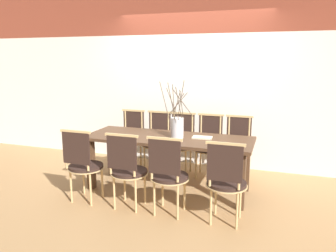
{
  "coord_description": "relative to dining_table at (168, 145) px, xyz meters",
  "views": [
    {
      "loc": [
        1.38,
        -4.04,
        1.77
      ],
      "look_at": [
        0.0,
        0.0,
        0.89
      ],
      "focal_mm": 35.0,
      "sensor_mm": 36.0,
      "label": 1
    }
  ],
  "objects": [
    {
      "name": "ground_plane",
      "position": [
        0.0,
        0.0,
        -0.64
      ],
      "size": [
        16.0,
        16.0,
        0.0
      ],
      "primitive_type": "plane",
      "color": "#A87F51"
    },
    {
      "name": "wall_rear",
      "position": [
        0.0,
        1.26,
        0.96
      ],
      "size": [
        12.0,
        0.06,
        3.2
      ],
      "color": "silver",
      "rests_on": "ground_plane"
    },
    {
      "name": "dining_table",
      "position": [
        0.0,
        0.0,
        0.0
      ],
      "size": [
        2.25,
        0.82,
        0.74
      ],
      "color": "#4C3321",
      "rests_on": "ground_plane"
    },
    {
      "name": "chair_near_leftend",
      "position": [
        -0.86,
        -0.71,
        -0.13
      ],
      "size": [
        0.45,
        0.45,
        0.95
      ],
      "color": "black",
      "rests_on": "ground_plane"
    },
    {
      "name": "chair_near_left",
      "position": [
        -0.26,
        -0.71,
        -0.13
      ],
      "size": [
        0.45,
        0.45,
        0.95
      ],
      "color": "black",
      "rests_on": "ground_plane"
    },
    {
      "name": "chair_near_center",
      "position": [
        0.25,
        -0.71,
        -0.13
      ],
      "size": [
        0.45,
        0.45,
        0.95
      ],
      "color": "black",
      "rests_on": "ground_plane"
    },
    {
      "name": "chair_near_right",
      "position": [
        0.9,
        -0.71,
        -0.13
      ],
      "size": [
        0.45,
        0.45,
        0.95
      ],
      "color": "black",
      "rests_on": "ground_plane"
    },
    {
      "name": "chair_far_leftend",
      "position": [
        -0.9,
        0.71,
        -0.13
      ],
      "size": [
        0.45,
        0.45,
        0.95
      ],
      "rotation": [
        0.0,
        0.0,
        3.14
      ],
      "color": "black",
      "rests_on": "ground_plane"
    },
    {
      "name": "chair_far_left",
      "position": [
        -0.43,
        0.71,
        -0.13
      ],
      "size": [
        0.45,
        0.45,
        0.95
      ],
      "rotation": [
        0.0,
        0.0,
        3.14
      ],
      "color": "black",
      "rests_on": "ground_plane"
    },
    {
      "name": "chair_far_center",
      "position": [
        -0.03,
        0.71,
        -0.13
      ],
      "size": [
        0.45,
        0.45,
        0.95
      ],
      "rotation": [
        0.0,
        0.0,
        3.14
      ],
      "color": "black",
      "rests_on": "ground_plane"
    },
    {
      "name": "chair_far_right",
      "position": [
        0.41,
        0.71,
        -0.13
      ],
      "size": [
        0.45,
        0.45,
        0.95
      ],
      "rotation": [
        0.0,
        0.0,
        3.14
      ],
      "color": "black",
      "rests_on": "ground_plane"
    },
    {
      "name": "chair_far_rightend",
      "position": [
        0.84,
        0.71,
        -0.13
      ],
      "size": [
        0.45,
        0.45,
        0.95
      ],
      "rotation": [
        0.0,
        0.0,
        3.14
      ],
      "color": "black",
      "rests_on": "ground_plane"
    },
    {
      "name": "vase_centerpiece",
      "position": [
        0.13,
        -0.0,
        0.26
      ],
      "size": [
        0.5,
        0.42,
        0.76
      ],
      "color": "silver",
      "rests_on": "dining_table"
    },
    {
      "name": "book_stack",
      "position": [
        0.45,
        0.08,
        0.12
      ],
      "size": [
        0.27,
        0.16,
        0.02
      ],
      "color": "beige",
      "rests_on": "dining_table"
    }
  ]
}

